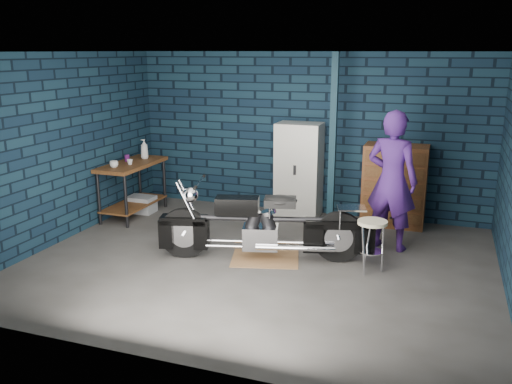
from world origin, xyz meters
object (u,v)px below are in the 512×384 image
motorcycle (265,221)px  tool_chest (394,186)px  storage_bin (141,204)px  shop_stool (371,246)px  person (392,181)px  locker (299,170)px  workbench (133,189)px

motorcycle → tool_chest: (1.46, 2.08, 0.11)m
storage_bin → tool_chest: tool_chest is taller
shop_stool → person: bearing=83.0°
motorcycle → locker: size_ratio=1.55×
person → workbench: bearing=12.8°
tool_chest → shop_stool: bearing=-91.9°
person → shop_stool: size_ratio=2.90×
locker → tool_chest: size_ratio=1.21×
storage_bin → shop_stool: bearing=-17.8°
shop_stool → locker: bearing=126.2°
tool_chest → person: bearing=-87.4°
workbench → motorcycle: size_ratio=0.58×
person → shop_stool: 1.16m
motorcycle → tool_chest: size_ratio=1.88×
workbench → locker: bearing=19.4°
motorcycle → person: size_ratio=1.24×
locker → tool_chest: 1.57m
motorcycle → shop_stool: 1.40m
workbench → tool_chest: (4.18, 0.92, 0.19)m
locker → tool_chest: bearing=0.0°
tool_chest → shop_stool: (-0.07, -2.04, -0.31)m
storage_bin → tool_chest: (4.16, 0.73, 0.51)m
workbench → storage_bin: size_ratio=3.08×
person → locker: bearing=-18.9°
person → storage_bin: bearing=10.2°
workbench → storage_bin: bearing=84.1°
motorcycle → storage_bin: bearing=138.5°
locker → motorcycle: bearing=-87.0°
person → tool_chest: 1.13m
workbench → person: person is taller
workbench → person: (4.23, -0.16, 0.52)m
storage_bin → locker: (2.60, 0.73, 0.64)m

